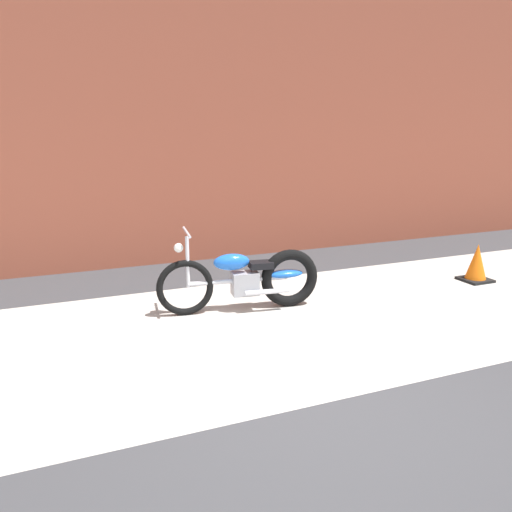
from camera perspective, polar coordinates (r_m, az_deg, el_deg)
ground_plane at (r=4.47m, az=8.24°, el=-15.54°), size 80.00×80.00×0.00m
sidewalk_slab at (r=5.88m, az=-0.56°, el=-7.89°), size 36.00×3.50×0.01m
brick_building_wall at (r=8.79m, az=-9.56°, el=18.50°), size 36.00×0.50×5.84m
motorcycle_blue at (r=6.35m, az=-0.54°, el=-2.46°), size 2.00×0.64×1.03m
traffic_cone at (r=8.22m, az=23.02°, el=-0.86°), size 0.40×0.40×0.55m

